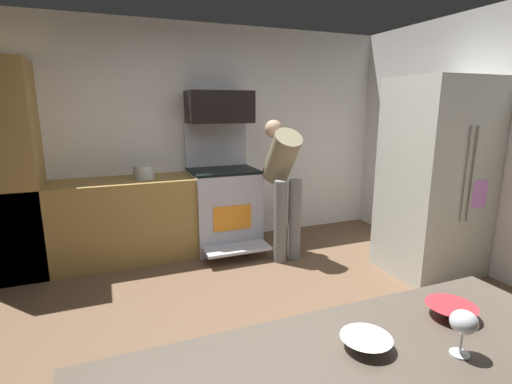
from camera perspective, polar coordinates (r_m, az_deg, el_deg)
name	(u,v)px	position (r m, az deg, el deg)	size (l,w,h in m)	color
ground_plane	(270,342)	(2.98, 2.04, -21.55)	(5.20, 4.80, 0.02)	brown
wall_back	(192,137)	(4.71, -9.48, 8.08)	(5.20, 0.12, 2.60)	silver
lower_cabinet_run	(121,221)	(4.40, -19.56, -4.09)	(2.40, 0.60, 0.90)	olive
cabinet_column	(6,172)	(4.37, -33.36, 2.47)	(0.60, 0.60, 2.10)	olive
oven_range	(224,206)	(4.56, -4.85, -2.09)	(0.76, 0.94, 1.48)	#B3B6C6
microwave	(219,107)	(4.49, -5.49, 12.55)	(0.74, 0.38, 0.36)	black
refrigerator	(435,178)	(4.18, 25.24, 1.87)	(0.88, 0.76, 1.94)	beige
person_cook	(283,178)	(4.16, 4.08, 2.06)	(0.31, 0.61, 1.52)	slate
mixing_bowl_large	(366,342)	(1.38, 16.10, -20.81)	(0.17, 0.17, 0.04)	white
mixing_bowl_prep	(451,311)	(1.66, 27.10, -15.55)	(0.18, 0.18, 0.05)	red
wine_glass_far	(464,323)	(1.41, 28.64, -16.88)	(0.08, 0.08, 0.15)	silver
stock_pot	(144,172)	(4.30, -16.45, 2.89)	(0.22, 0.22, 0.14)	#B7BCC0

